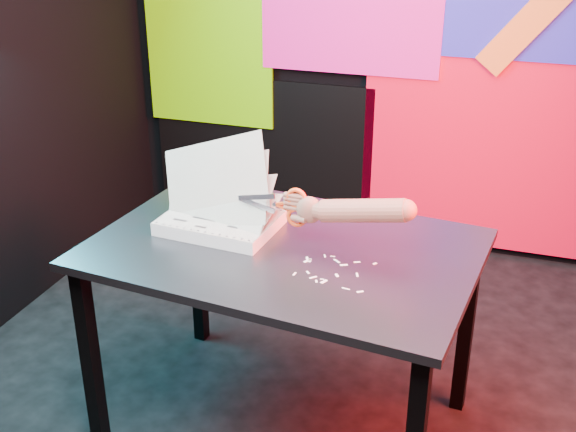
% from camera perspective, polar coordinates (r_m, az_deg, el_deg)
% --- Properties ---
extents(room, '(3.01, 3.01, 2.71)m').
position_cam_1_polar(room, '(2.37, 2.30, 12.48)').
color(room, black).
rests_on(room, ground).
extents(backdrop, '(2.88, 0.05, 2.08)m').
position_cam_1_polar(backdrop, '(3.84, 9.38, 10.85)').
color(backdrop, red).
rests_on(backdrop, ground).
extents(work_table, '(1.35, 0.97, 0.75)m').
position_cam_1_polar(work_table, '(2.46, -0.29, -4.07)').
color(work_table, black).
rests_on(work_table, ground).
extents(printout_stack, '(0.46, 0.31, 0.36)m').
position_cam_1_polar(printout_stack, '(2.54, -5.39, -0.30)').
color(printout_stack, white).
rests_on(printout_stack, work_table).
extents(scissors, '(0.25, 0.03, 0.14)m').
position_cam_1_polar(scissors, '(2.38, 0.29, 0.73)').
color(scissors, silver).
rests_on(scissors, printout_stack).
extents(hand_forearm, '(0.43, 0.10, 0.14)m').
position_cam_1_polar(hand_forearm, '(2.30, 5.22, 0.44)').
color(hand_forearm, '#8C5E45').
rests_on(hand_forearm, work_table).
extents(paper_clippings, '(0.23, 0.21, 0.00)m').
position_cam_1_polar(paper_clippings, '(2.27, 3.32, -4.27)').
color(paper_clippings, white).
rests_on(paper_clippings, work_table).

